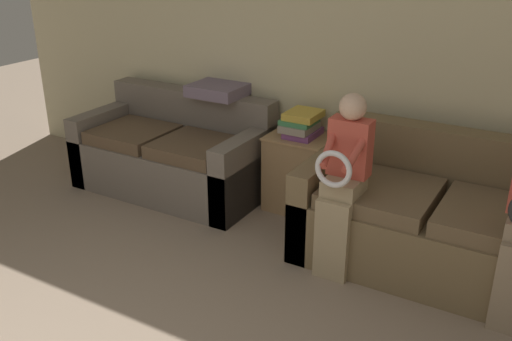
% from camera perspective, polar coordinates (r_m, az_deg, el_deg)
% --- Properties ---
extents(wall_back, '(6.85, 0.06, 2.55)m').
position_cam_1_polar(wall_back, '(4.66, 7.41, 11.53)').
color(wall_back, beige).
rests_on(wall_back, ground_plane).
extents(couch_main, '(1.85, 0.96, 0.89)m').
position_cam_1_polar(couch_main, '(4.12, 17.84, -4.98)').
color(couch_main, brown).
rests_on(couch_main, ground_plane).
extents(couch_side, '(1.69, 0.86, 0.85)m').
position_cam_1_polar(couch_side, '(5.16, -8.16, 1.52)').
color(couch_side, '#70665B').
rests_on(couch_side, ground_plane).
extents(child_left_seated, '(0.28, 0.38, 1.23)m').
position_cam_1_polar(child_left_seated, '(3.76, 8.71, -0.69)').
color(child_left_seated, tan).
rests_on(child_left_seated, ground_plane).
extents(side_shelf, '(0.52, 0.43, 0.64)m').
position_cam_1_polar(side_shelf, '(4.74, 4.38, -0.11)').
color(side_shelf, '#9E7A51').
rests_on(side_shelf, ground_plane).
extents(book_stack, '(0.27, 0.33, 0.21)m').
position_cam_1_polar(book_stack, '(4.60, 4.57, 4.65)').
color(book_stack, '#7A4284').
rests_on(book_stack, side_shelf).
extents(throw_pillow, '(0.46, 0.46, 0.10)m').
position_cam_1_polar(throw_pillow, '(5.03, -3.60, 8.14)').
color(throw_pillow, slate).
rests_on(throw_pillow, couch_side).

